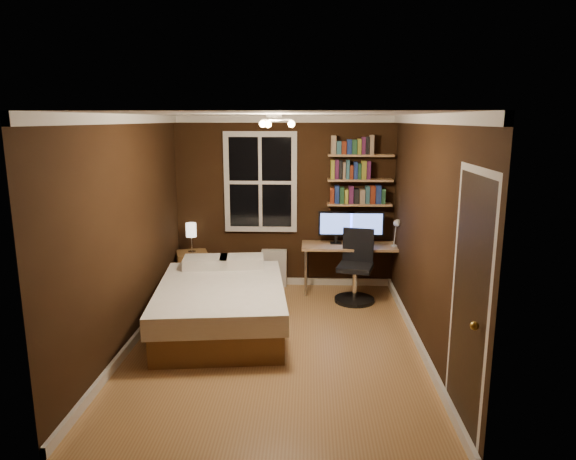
{
  "coord_description": "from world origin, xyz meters",
  "views": [
    {
      "loc": [
        0.36,
        -5.34,
        2.45
      ],
      "look_at": [
        0.12,
        0.45,
        1.19
      ],
      "focal_mm": 32.0,
      "sensor_mm": 36.0,
      "label": 1
    }
  ],
  "objects_px": {
    "bedside_lamp": "(191,238)",
    "office_chair": "(356,274)",
    "nightstand": "(193,270)",
    "desk_lamp": "(396,233)",
    "radiator": "(274,268)",
    "monitor_right": "(366,228)",
    "monitor_left": "(336,228)",
    "bed": "(221,305)",
    "desk": "(352,249)"
  },
  "relations": [
    {
      "from": "monitor_left",
      "to": "bedside_lamp",
      "type": "bearing_deg",
      "value": -179.17
    },
    {
      "from": "radiator",
      "to": "office_chair",
      "type": "bearing_deg",
      "value": -27.08
    },
    {
      "from": "nightstand",
      "to": "monitor_left",
      "type": "height_order",
      "value": "monitor_left"
    },
    {
      "from": "bedside_lamp",
      "to": "radiator",
      "type": "height_order",
      "value": "bedside_lamp"
    },
    {
      "from": "desk",
      "to": "bedside_lamp",
      "type": "bearing_deg",
      "value": 178.96
    },
    {
      "from": "nightstand",
      "to": "monitor_right",
      "type": "xyz_separation_m",
      "value": [
        2.52,
        0.03,
        0.65
      ]
    },
    {
      "from": "nightstand",
      "to": "desk_lamp",
      "type": "height_order",
      "value": "desk_lamp"
    },
    {
      "from": "desk",
      "to": "desk_lamp",
      "type": "distance_m",
      "value": 0.67
    },
    {
      "from": "bedside_lamp",
      "to": "desk_lamp",
      "type": "relative_size",
      "value": 0.99
    },
    {
      "from": "bedside_lamp",
      "to": "office_chair",
      "type": "bearing_deg",
      "value": -10.74
    },
    {
      "from": "bedside_lamp",
      "to": "monitor_right",
      "type": "height_order",
      "value": "monitor_right"
    },
    {
      "from": "bed",
      "to": "desk",
      "type": "relative_size",
      "value": 1.5
    },
    {
      "from": "radiator",
      "to": "monitor_right",
      "type": "relative_size",
      "value": 1.08
    },
    {
      "from": "radiator",
      "to": "monitor_right",
      "type": "height_order",
      "value": "monitor_right"
    },
    {
      "from": "bed",
      "to": "desk_lamp",
      "type": "bearing_deg",
      "value": 23.12
    },
    {
      "from": "bed",
      "to": "nightstand",
      "type": "height_order",
      "value": "bed"
    },
    {
      "from": "monitor_right",
      "to": "nightstand",
      "type": "bearing_deg",
      "value": -179.31
    },
    {
      "from": "bed",
      "to": "desk",
      "type": "xyz_separation_m",
      "value": [
        1.66,
        1.43,
        0.33
      ]
    },
    {
      "from": "bed",
      "to": "desk_lamp",
      "type": "xyz_separation_m",
      "value": [
        2.24,
        1.28,
        0.62
      ]
    },
    {
      "from": "office_chair",
      "to": "desk",
      "type": "bearing_deg",
      "value": 106.92
    },
    {
      "from": "bedside_lamp",
      "to": "office_chair",
      "type": "height_order",
      "value": "office_chair"
    },
    {
      "from": "office_chair",
      "to": "bedside_lamp",
      "type": "bearing_deg",
      "value": -176.1
    },
    {
      "from": "radiator",
      "to": "desk_lamp",
      "type": "distance_m",
      "value": 1.87
    },
    {
      "from": "monitor_right",
      "to": "desk_lamp",
      "type": "xyz_separation_m",
      "value": [
        0.39,
        -0.23,
        -0.02
      ]
    },
    {
      "from": "office_chair",
      "to": "desk_lamp",
      "type": "bearing_deg",
      "value": 38.2
    },
    {
      "from": "nightstand",
      "to": "radiator",
      "type": "distance_m",
      "value": 1.2
    },
    {
      "from": "nightstand",
      "to": "office_chair",
      "type": "height_order",
      "value": "office_chair"
    },
    {
      "from": "desk",
      "to": "office_chair",
      "type": "xyz_separation_m",
      "value": [
        0.02,
        -0.4,
        -0.25
      ]
    },
    {
      "from": "office_chair",
      "to": "monitor_left",
      "type": "bearing_deg",
      "value": 132.58
    },
    {
      "from": "monitor_right",
      "to": "desk",
      "type": "bearing_deg",
      "value": -159.22
    },
    {
      "from": "desk_lamp",
      "to": "monitor_left",
      "type": "bearing_deg",
      "value": 164.39
    },
    {
      "from": "bed",
      "to": "monitor_left",
      "type": "height_order",
      "value": "monitor_left"
    },
    {
      "from": "desk_lamp",
      "to": "bed",
      "type": "bearing_deg",
      "value": -150.27
    },
    {
      "from": "nightstand",
      "to": "bedside_lamp",
      "type": "height_order",
      "value": "bedside_lamp"
    },
    {
      "from": "bedside_lamp",
      "to": "monitor_left",
      "type": "xyz_separation_m",
      "value": [
        2.1,
        0.03,
        0.16
      ]
    },
    {
      "from": "monitor_left",
      "to": "monitor_right",
      "type": "distance_m",
      "value": 0.43
    },
    {
      "from": "bed",
      "to": "monitor_right",
      "type": "xyz_separation_m",
      "value": [
        1.85,
        1.51,
        0.63
      ]
    },
    {
      "from": "bed",
      "to": "monitor_left",
      "type": "distance_m",
      "value": 2.17
    },
    {
      "from": "monitor_left",
      "to": "desk_lamp",
      "type": "distance_m",
      "value": 0.85
    },
    {
      "from": "bed",
      "to": "bedside_lamp",
      "type": "bearing_deg",
      "value": 107.99
    },
    {
      "from": "nightstand",
      "to": "bedside_lamp",
      "type": "relative_size",
      "value": 1.25
    },
    {
      "from": "bedside_lamp",
      "to": "radiator",
      "type": "xyz_separation_m",
      "value": [
        1.19,
        0.15,
        -0.48
      ]
    },
    {
      "from": "monitor_right",
      "to": "office_chair",
      "type": "bearing_deg",
      "value": -110.21
    },
    {
      "from": "office_chair",
      "to": "monitor_right",
      "type": "bearing_deg",
      "value": 84.42
    },
    {
      "from": "bedside_lamp",
      "to": "monitor_right",
      "type": "relative_size",
      "value": 0.85
    },
    {
      "from": "bedside_lamp",
      "to": "radiator",
      "type": "relative_size",
      "value": 0.78
    },
    {
      "from": "bed",
      "to": "desk",
      "type": "distance_m",
      "value": 2.22
    },
    {
      "from": "desk",
      "to": "monitor_right",
      "type": "bearing_deg",
      "value": 20.78
    },
    {
      "from": "bed",
      "to": "desk_lamp",
      "type": "relative_size",
      "value": 4.93
    },
    {
      "from": "desk",
      "to": "nightstand",
      "type": "bearing_deg",
      "value": 178.96
    }
  ]
}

